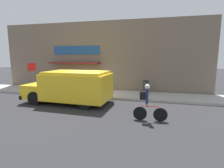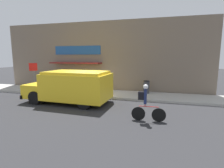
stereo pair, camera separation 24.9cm
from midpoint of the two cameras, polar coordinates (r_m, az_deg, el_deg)
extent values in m
plane|color=#2B2B2D|center=(12.41, -8.76, -4.55)|extent=(70.00, 70.00, 0.00)
cube|color=#ADAAA3|center=(13.56, -6.65, -3.00)|extent=(28.00, 2.57, 0.16)
cube|color=#756656|center=(14.63, -4.81, 8.83)|extent=(17.60, 0.18, 5.70)
cube|color=#1E4C93|center=(15.29, -12.08, 10.74)|extent=(4.16, 0.05, 0.72)
cube|color=maroon|center=(14.90, -12.71, 6.72)|extent=(4.37, 0.93, 0.10)
cube|color=yellow|center=(10.94, -11.94, -0.79)|extent=(4.02, 2.52, 1.55)
cube|color=yellow|center=(12.46, -22.70, -1.75)|extent=(1.43, 2.24, 0.85)
cube|color=yellow|center=(10.83, -12.09, 3.65)|extent=(3.70, 2.32, 0.15)
cube|color=black|center=(12.92, -24.82, -3.00)|extent=(0.20, 2.34, 0.24)
cube|color=red|center=(12.69, -13.22, 0.86)|extent=(0.04, 0.44, 0.44)
cylinder|color=black|center=(13.13, -18.70, -2.36)|extent=(0.83, 0.29, 0.82)
cylinder|color=black|center=(11.54, -24.54, -4.23)|extent=(0.83, 0.29, 0.82)
cylinder|color=black|center=(11.59, -5.22, -3.38)|extent=(0.83, 0.29, 0.82)
cylinder|color=black|center=(9.75, -9.65, -5.85)|extent=(0.83, 0.29, 0.82)
cylinder|color=black|center=(8.17, 14.67, -9.69)|extent=(0.62, 0.06, 0.62)
cylinder|color=black|center=(8.17, 8.24, -9.48)|extent=(0.62, 0.06, 0.62)
cylinder|color=red|center=(8.05, 11.53, -7.16)|extent=(0.86, 0.07, 0.04)
cylinder|color=red|center=(8.03, 10.41, -6.71)|extent=(0.04, 0.04, 0.12)
cube|color=navy|center=(7.94, 10.49, -4.02)|extent=(0.13, 0.20, 0.65)
sphere|color=white|center=(7.85, 10.58, -0.87)|extent=(0.22, 0.22, 0.22)
cube|color=black|center=(7.94, 9.12, -3.76)|extent=(0.27, 0.15, 0.36)
cylinder|color=slate|center=(15.06, -24.86, 2.10)|extent=(0.07, 0.07, 2.26)
cube|color=red|center=(14.96, -25.18, 5.04)|extent=(0.45, 0.45, 0.60)
cylinder|color=#38383D|center=(13.26, 10.41, -1.01)|extent=(0.46, 0.46, 0.90)
cylinder|color=black|center=(13.19, 10.46, 1.00)|extent=(0.47, 0.47, 0.04)
camera|label=1|loc=(0.12, -90.62, -0.10)|focal=28.00mm
camera|label=2|loc=(0.12, 89.38, 0.10)|focal=28.00mm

